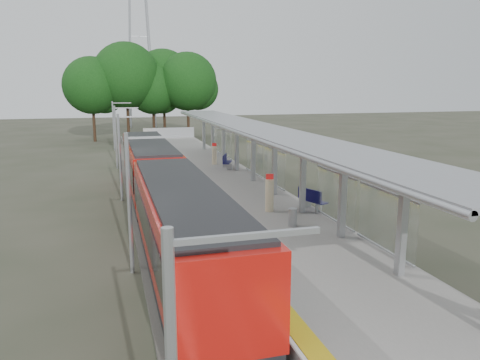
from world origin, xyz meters
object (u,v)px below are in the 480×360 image
Objects in this scene: info_pillar_near at (269,195)px; info_pillar_far at (214,155)px; bench_mid at (312,199)px; train at (162,189)px; bench_far at (226,161)px; litter_bin at (293,217)px.

info_pillar_near is 14.37m from info_pillar_far.
bench_mid is 2.13m from info_pillar_near.
info_pillar_far is (5.50, 12.56, -0.32)m from train.
train is 7.45m from bench_mid.
bench_mid is 1.02× the size of bench_far.
bench_mid reaches higher than bench_far.
info_pillar_far is at bearing 88.91° from litter_bin.
info_pillar_far reaches higher than litter_bin.
bench_mid is at bearing -61.43° from bench_far.
info_pillar_near is 2.68m from litter_bin.
litter_bin is (-0.76, -14.95, -0.15)m from bench_far.
info_pillar_near is at bearing -70.94° from bench_far.
info_pillar_far is (0.48, 14.36, -0.08)m from info_pillar_near.
litter_bin is at bearing -40.69° from train.
train is 13.71m from info_pillar_far.
train is 14.78× the size of info_pillar_near.
bench_far is at bearing 87.10° from litter_bin.
train reaches higher than bench_far.
info_pillar_near reaches higher than bench_mid.
train is 16.87× the size of bench_mid.
info_pillar_far reaches higher than bench_mid.
bench_mid is 2.98m from litter_bin.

